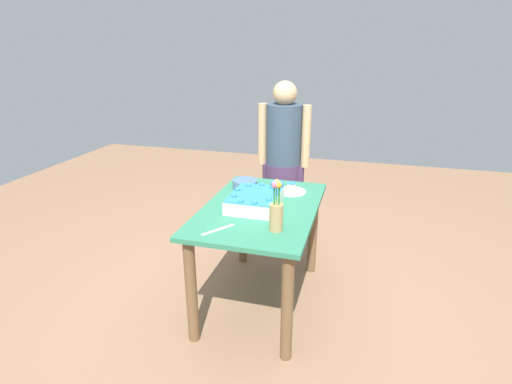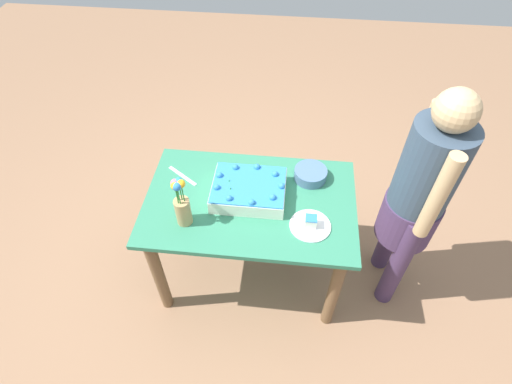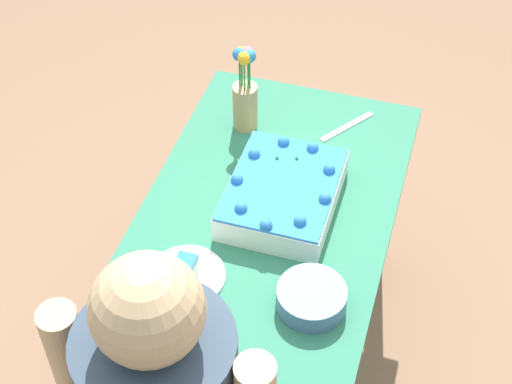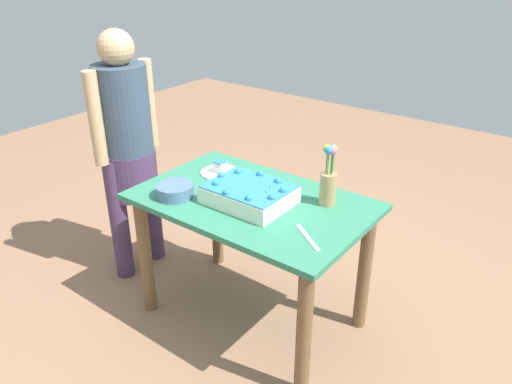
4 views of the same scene
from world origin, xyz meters
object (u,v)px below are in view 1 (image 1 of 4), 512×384
serving_plate_with_slice (291,190)px  cake_knife (218,230)px  sheet_cake (255,200)px  flower_vase (276,209)px  person_standing (283,157)px  fruit_bowl (245,184)px

serving_plate_with_slice → cake_knife: bearing=158.8°
sheet_cake → flower_vase: bearing=-145.4°
flower_vase → person_standing: (1.21, 0.22, -0.02)m
sheet_cake → person_standing: size_ratio=0.27×
serving_plate_with_slice → flower_vase: (-0.66, -0.04, 0.12)m
fruit_bowl → person_standing: 0.59m
serving_plate_with_slice → cake_knife: 0.81m
sheet_cake → cake_knife: sheet_cake is taller
cake_knife → person_standing: bearing=30.3°
serving_plate_with_slice → fruit_bowl: serving_plate_with_slice is taller
sheet_cake → serving_plate_with_slice: bearing=-27.7°
sheet_cake → fruit_bowl: bearing=27.2°
cake_knife → flower_vase: (0.09, -0.33, 0.13)m
serving_plate_with_slice → cake_knife: size_ratio=0.97×
flower_vase → fruit_bowl: size_ratio=1.63×
sheet_cake → fruit_bowl: sheet_cake is taller
serving_plate_with_slice → fruit_bowl: bearing=91.0°
serving_plate_with_slice → fruit_bowl: size_ratio=1.15×
cake_knife → serving_plate_with_slice: bearing=14.0°
flower_vase → person_standing: 1.23m
sheet_cake → serving_plate_with_slice: 0.39m
serving_plate_with_slice → fruit_bowl: (-0.01, 0.35, 0.02)m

